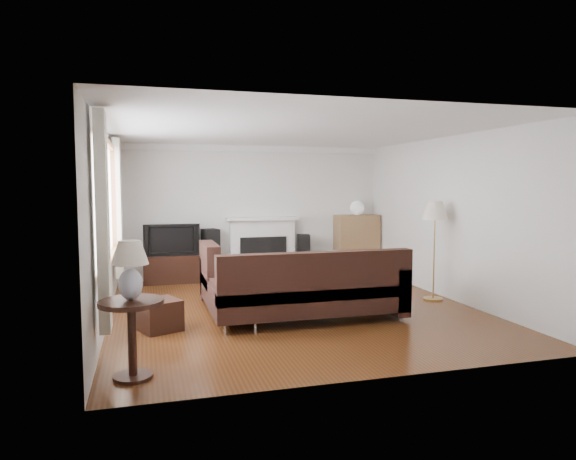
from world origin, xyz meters
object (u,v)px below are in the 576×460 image
object	(u,v)px
coffee_table	(273,286)
sectional_sofa	(308,286)
floor_lamp	(434,251)
tv_stand	(172,269)
side_table	(132,339)
bookshelf	(357,244)

from	to	relation	value
coffee_table	sectional_sofa	bearing A→B (deg)	-91.94
sectional_sofa	floor_lamp	bearing A→B (deg)	14.76
tv_stand	side_table	distance (m)	4.67
coffee_table	floor_lamp	world-z (taller)	floor_lamp
sectional_sofa	bookshelf	bearing A→B (deg)	56.99
side_table	tv_stand	bearing A→B (deg)	82.71
bookshelf	floor_lamp	xyz separation A→B (m)	(0.17, -2.55, 0.18)
tv_stand	coffee_table	bearing A→B (deg)	-51.17
tv_stand	sectional_sofa	xyz separation A→B (m)	(1.57, -3.10, 0.19)
bookshelf	sectional_sofa	world-z (taller)	bookshelf
sectional_sofa	coffee_table	xyz separation A→B (m)	(-0.13, 1.32, -0.24)
coffee_table	side_table	world-z (taller)	side_table
tv_stand	side_table	world-z (taller)	side_table
bookshelf	side_table	xyz separation A→B (m)	(-4.20, -4.66, -0.22)
coffee_table	bookshelf	bearing A→B (deg)	32.14
bookshelf	side_table	bearing A→B (deg)	-132.02
sectional_sofa	floor_lamp	size ratio (longest dim) A/B	1.79
bookshelf	coffee_table	size ratio (longest dim) A/B	1.17
floor_lamp	side_table	distance (m)	4.87
sectional_sofa	side_table	bearing A→B (deg)	-144.77
floor_lamp	tv_stand	bearing A→B (deg)	146.25
coffee_table	floor_lamp	xyz separation A→B (m)	(2.34, -0.74, 0.56)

